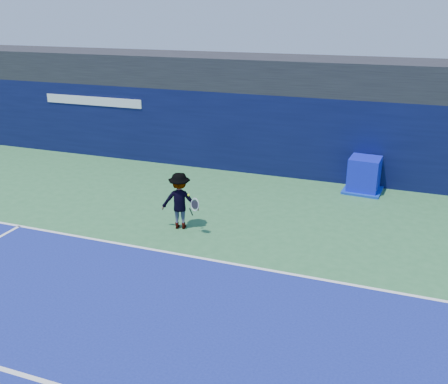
# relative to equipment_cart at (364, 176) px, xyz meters

# --- Properties ---
(ground) EXTENTS (80.00, 80.00, 0.00)m
(ground) POSITION_rel_equipment_cart_xyz_m (-4.02, -9.47, -0.54)
(ground) COLOR #316E3D
(ground) RESTS_ON ground
(baseline) EXTENTS (24.00, 0.10, 0.01)m
(baseline) POSITION_rel_equipment_cart_xyz_m (-4.02, -6.47, -0.54)
(baseline) COLOR white
(baseline) RESTS_ON ground
(service_line) EXTENTS (24.00, 0.10, 0.01)m
(service_line) POSITION_rel_equipment_cart_xyz_m (-4.02, -11.47, -0.54)
(service_line) COLOR white
(service_line) RESTS_ON ground
(stadium_band) EXTENTS (36.00, 3.00, 1.20)m
(stadium_band) POSITION_rel_equipment_cart_xyz_m (-4.02, 2.03, 3.06)
(stadium_band) COLOR black
(stadium_band) RESTS_ON back_wall_assembly
(back_wall_assembly) EXTENTS (36.00, 1.03, 3.00)m
(back_wall_assembly) POSITION_rel_equipment_cart_xyz_m (-4.02, 1.03, 0.96)
(back_wall_assembly) COLOR #090E35
(back_wall_assembly) RESTS_ON ground
(equipment_cart) EXTENTS (1.33, 1.33, 1.19)m
(equipment_cart) POSITION_rel_equipment_cart_xyz_m (0.00, 0.00, 0.00)
(equipment_cart) COLOR #0D15BD
(equipment_cart) RESTS_ON ground
(tennis_player) EXTENTS (1.34, 0.88, 1.65)m
(tennis_player) POSITION_rel_equipment_cart_xyz_m (-4.61, -4.92, 0.28)
(tennis_player) COLOR white
(tennis_player) RESTS_ON ground
(tennis_ball) EXTENTS (0.07, 0.07, 0.07)m
(tennis_ball) POSITION_rel_equipment_cart_xyz_m (-4.25, -5.10, 0.56)
(tennis_ball) COLOR #D0F11A
(tennis_ball) RESTS_ON ground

